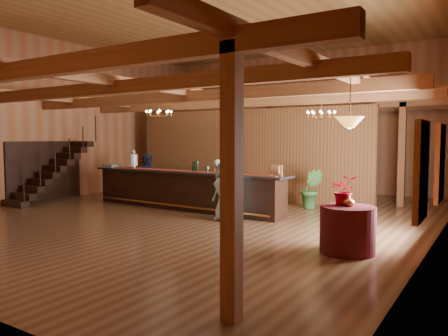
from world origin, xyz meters
The scene contains 29 objects.
floor centered at (0.00, 0.00, 0.00)m, with size 14.00×14.00×0.00m, color brown.
ceiling centered at (0.00, 0.00, 5.50)m, with size 14.00×14.00×0.00m, color #A77036.
wall_back centered at (0.00, 7.00, 2.75)m, with size 12.00×0.10×5.50m, color #9B623E.
wall_left centered at (-6.00, 0.00, 2.75)m, with size 0.10×14.00×5.50m, color #9B623E.
wall_right centered at (6.00, 0.00, 2.75)m, with size 0.10×14.00×5.50m, color #9B623E.
beam_grid centered at (0.00, 0.51, 3.24)m, with size 11.90×13.90×0.39m.
support_posts centered at (0.00, -0.50, 1.60)m, with size 9.20×10.20×3.20m.
partition_wall centered at (-0.50, 3.50, 1.55)m, with size 9.00×0.18×3.10m, color brown.
window_right_front centered at (5.95, -1.60, 1.55)m, with size 0.12×1.05×1.75m, color white.
window_right_back centered at (5.95, 1.00, 1.55)m, with size 0.12×1.05×1.75m, color white.
staircase centered at (-5.45, -0.74, 1.00)m, with size 1.00×2.80×2.00m.
backroom_boxes centered at (-0.29, 5.50, 0.53)m, with size 4.10×0.60×1.10m.
tasting_bar centered at (-0.84, 0.48, 0.58)m, with size 6.82×1.13×1.15m.
beverage_dispenser centered at (-3.02, 0.62, 1.42)m, with size 0.26×0.26×0.60m.
glass_rack_tray centered at (-3.94, 0.54, 1.18)m, with size 0.50×0.50×0.10m, color gray.
raffle_drum centered at (2.26, 0.30, 1.31)m, with size 0.34×0.24×0.30m.
bar_bottle_0 centered at (-0.56, 0.60, 1.28)m, with size 0.07×0.07×0.30m, color black.
bar_bottle_1 centered at (-0.43, 0.59, 1.28)m, with size 0.07×0.07×0.30m, color black.
backbar_shelf centered at (-1.73, 2.95, 0.41)m, with size 2.92×0.46×0.82m, color black.
round_table centered at (4.76, -1.84, 0.43)m, with size 1.00×1.00×0.87m, color #491510.
chandelier_left centered at (-1.97, 0.69, 2.88)m, with size 0.80×0.80×0.47m.
chandelier_right centered at (2.80, 2.02, 2.77)m, with size 0.80×0.80×0.58m.
pendant_lamp centered at (4.76, -1.84, 2.40)m, with size 0.52×0.52×0.90m.
bartender centered at (-0.15, 1.33, 0.73)m, with size 0.53×0.35×1.46m, color white.
staff_second centered at (-3.12, 1.34, 0.79)m, with size 0.77×0.60×1.59m, color #1C1D31.
guest centered at (1.15, -0.43, 0.75)m, with size 0.74×0.48×1.51m, color #9FD6EA.
floor_plant centered at (2.32, 2.61, 0.59)m, with size 0.65×0.53×1.19m, color #305E24.
table_flowers centered at (4.65, -1.74, 1.15)m, with size 0.50×0.44×0.56m, color #AA041B.
table_vase centered at (4.77, -1.86, 1.03)m, with size 0.17×0.17×0.33m, color #B27338.
Camera 1 is at (7.11, -9.74, 2.13)m, focal length 35.00 mm.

